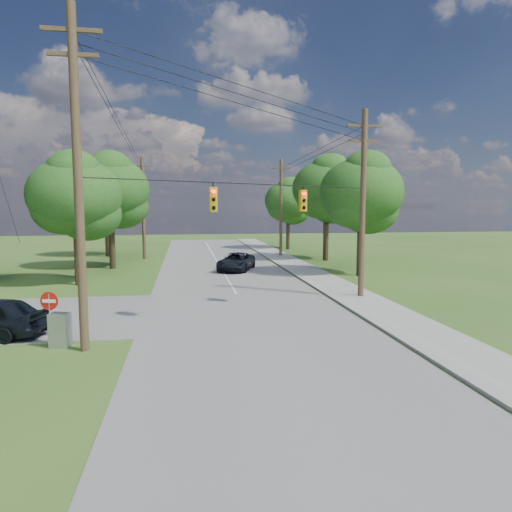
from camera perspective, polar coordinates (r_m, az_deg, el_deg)
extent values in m
plane|color=#32571D|center=(17.22, -5.40, -11.35)|extent=(140.00, 140.00, 0.00)
cube|color=gray|center=(22.21, -0.99, -7.27)|extent=(10.00, 100.00, 0.03)
cube|color=#A9A69E|center=(24.02, 15.14, -6.34)|extent=(2.60, 100.00, 0.12)
cylinder|color=brown|center=(17.21, -21.35, 8.49)|extent=(0.32, 0.32, 12.00)
cube|color=brown|center=(18.18, -22.04, 24.76)|extent=(2.00, 0.12, 0.14)
cube|color=brown|center=(17.93, -21.93, 22.34)|extent=(1.70, 0.12, 0.14)
cylinder|color=brown|center=(26.31, 13.20, 6.17)|extent=(0.32, 0.32, 10.50)
cube|color=brown|center=(26.68, 13.44, 15.56)|extent=(2.00, 0.12, 0.14)
cube|color=brown|center=(26.56, 13.39, 13.85)|extent=(1.70, 0.12, 0.14)
cylinder|color=brown|center=(47.43, 3.14, 5.96)|extent=(0.32, 0.32, 10.00)
cube|color=brown|center=(47.59, 3.17, 10.90)|extent=(2.00, 0.12, 0.14)
cylinder|color=brown|center=(46.57, -13.93, 5.78)|extent=(0.32, 0.32, 10.00)
cube|color=brown|center=(46.74, -14.06, 10.81)|extent=(2.00, 0.12, 0.14)
cylinder|color=black|center=(21.46, -0.32, 20.12)|extent=(13.52, 7.63, 1.53)
cylinder|color=black|center=(21.37, -0.31, 19.08)|extent=(13.52, 7.63, 1.53)
cylinder|color=black|center=(21.28, -0.31, 18.03)|extent=(13.52, 7.63, 1.53)
cylinder|color=black|center=(36.98, 6.81, 12.62)|extent=(0.03, 22.00, 0.53)
cylinder|color=black|center=(32.21, -16.17, 14.73)|extent=(0.43, 29.60, 2.03)
cylinder|color=black|center=(36.93, 6.80, 12.00)|extent=(0.03, 22.00, 0.53)
cylinder|color=black|center=(32.15, -16.15, 14.03)|extent=(0.43, 29.60, 2.03)
cylinder|color=black|center=(20.85, -0.31, 8.99)|extent=(13.52, 7.63, 0.04)
cube|color=#E2AD0D|center=(19.45, -5.34, 7.03)|extent=(0.32, 0.22, 1.05)
sphere|color=#FF0C05|center=(19.32, -5.32, 8.07)|extent=(0.17, 0.17, 0.17)
cube|color=#E2AD0D|center=(19.69, -5.38, 7.01)|extent=(0.32, 0.22, 1.05)
sphere|color=#FF0C05|center=(19.84, -5.42, 8.02)|extent=(0.17, 0.17, 0.17)
cube|color=#E2AD0D|center=(22.75, 5.95, 6.89)|extent=(0.32, 0.22, 1.05)
sphere|color=#FF0C05|center=(22.62, 6.05, 7.78)|extent=(0.17, 0.17, 0.17)
cube|color=#E2AD0D|center=(22.98, 5.80, 6.89)|extent=(0.32, 0.22, 1.05)
sphere|color=#FF0C05|center=(23.12, 5.72, 7.75)|extent=(0.17, 0.17, 0.17)
cylinder|color=#3C2E1E|center=(32.38, -21.38, -0.64)|extent=(0.45, 0.45, 3.15)
ellipsoid|color=#1D4E17|center=(32.19, -21.69, 7.10)|extent=(6.00, 6.00, 4.92)
cylinder|color=#3C2E1E|center=(40.00, -17.53, 0.98)|extent=(0.50, 0.50, 3.50)
ellipsoid|color=#1D4E17|center=(39.88, -17.76, 7.93)|extent=(6.40, 6.40, 5.25)
cylinder|color=#3C2E1E|center=(50.17, -18.09, 1.86)|extent=(0.48, 0.47, 3.32)
ellipsoid|color=#1D4E17|center=(50.06, -18.26, 7.12)|extent=(6.00, 6.00, 4.92)
cylinder|color=#3C2E1E|center=(35.06, 12.86, 0.27)|extent=(0.48, 0.48, 3.32)
ellipsoid|color=#1D4E17|center=(34.90, 13.04, 7.82)|extent=(6.20, 6.20, 5.08)
cylinder|color=#3C2E1E|center=(44.60, 8.72, 1.81)|extent=(0.52, 0.52, 3.67)
ellipsoid|color=#1D4E17|center=(44.51, 8.82, 8.36)|extent=(6.60, 6.60, 5.41)
cylinder|color=#3C2E1E|center=(55.92, 4.02, 2.47)|extent=(0.45, 0.45, 3.15)
ellipsoid|color=#1D4E17|center=(55.81, 4.06, 6.95)|extent=(5.80, 5.80, 4.76)
imported|color=black|center=(37.09, -2.49, -0.70)|extent=(3.94, 5.60, 1.42)
cube|color=#949699|center=(18.57, -23.27, -8.50)|extent=(0.78, 0.62, 1.27)
cylinder|color=#949699|center=(18.57, -24.34, -7.36)|extent=(0.05, 0.05, 2.02)
cylinder|color=#AB130B|center=(18.42, -24.45, -5.14)|extent=(0.68, 0.21, 0.70)
cube|color=white|center=(18.39, -24.47, -5.16)|extent=(0.49, 0.16, 0.12)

